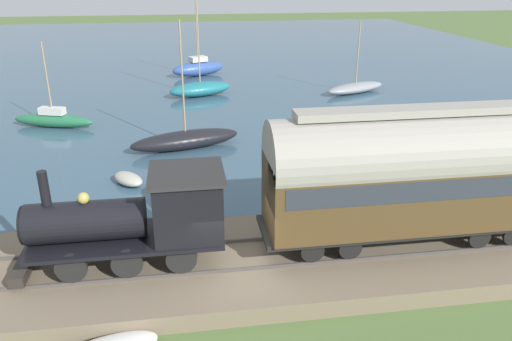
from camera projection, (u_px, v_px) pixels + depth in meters
ground_plane at (234, 283)px, 16.04m from camera, size 200.00×200.00×0.00m
harbor_water at (191, 58)px, 56.13m from camera, size 80.00×80.00×0.01m
rail_embankment at (231, 264)px, 16.55m from camera, size 5.64×56.00×0.70m
steam_locomotive at (144, 214)px, 15.40m from camera, size 2.38×6.47×3.25m
passenger_coach at (412, 171)px, 16.27m from camera, size 2.61×9.95×4.71m
sailboat_green at (53, 119)px, 31.52m from camera, size 2.60×5.38×5.31m
sailboat_gray at (356, 88)px, 40.14m from camera, size 3.73×5.83×5.64m
sailboat_black at (186, 139)px, 27.77m from camera, size 3.15×6.37×6.97m
sailboat_blue at (198, 68)px, 46.45m from camera, size 3.75×5.42×7.23m
sailboat_teal at (200, 89)px, 39.14m from camera, size 3.30×5.31×8.27m
rowboat_off_pier at (128, 179)px, 23.24m from camera, size 2.04×1.88×0.53m
rowboat_mid_harbor at (192, 187)px, 22.71m from camera, size 1.23×2.61×0.31m
rowboat_far_out at (320, 146)px, 27.49m from camera, size 0.96×2.25×0.51m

